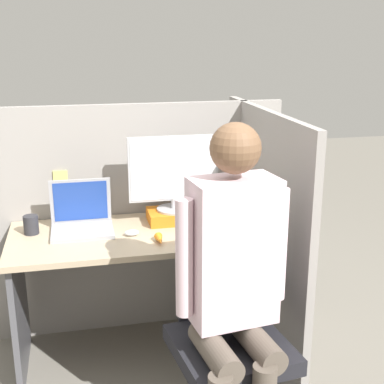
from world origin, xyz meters
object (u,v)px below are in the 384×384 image
at_px(coffee_mug, 235,205).
at_px(paper_box, 174,216).
at_px(stapler, 235,222).
at_px(carrot_toy, 160,240).
at_px(monitor, 174,172).
at_px(pen_cup, 31,225).
at_px(laptop, 82,222).
at_px(office_chair, 227,317).
at_px(person, 235,275).

bearing_deg(coffee_mug, paper_box, -172.26).
height_order(stapler, carrot_toy, stapler).
height_order(monitor, stapler, monitor).
bearing_deg(carrot_toy, pen_cup, 156.03).
height_order(laptop, coffee_mug, laptop).
relative_size(monitor, carrot_toy, 3.92).
xyz_separation_m(carrot_toy, office_chair, (0.22, -0.46, -0.20)).
xyz_separation_m(office_chair, person, (-0.02, -0.16, 0.28)).
relative_size(paper_box, stapler, 2.07).
bearing_deg(stapler, carrot_toy, -159.63).
bearing_deg(monitor, laptop, -174.28).
xyz_separation_m(laptop, carrot_toy, (0.37, -0.26, -0.03)).
distance_m(paper_box, office_chair, 0.80).
relative_size(stapler, pen_cup, 1.42).
bearing_deg(laptop, office_chair, -50.59).
xyz_separation_m(person, coffee_mug, (0.30, 0.98, -0.04)).
distance_m(carrot_toy, person, 0.65).
height_order(paper_box, monitor, monitor).
xyz_separation_m(paper_box, coffee_mug, (0.37, 0.05, 0.02)).
height_order(paper_box, stapler, paper_box).
distance_m(carrot_toy, office_chair, 0.55).
height_order(monitor, laptop, monitor).
xyz_separation_m(stapler, coffee_mug, (0.06, 0.20, 0.03)).
height_order(coffee_mug, pen_cup, coffee_mug).
distance_m(monitor, pen_cup, 0.80).
relative_size(paper_box, coffee_mug, 2.70).
xyz_separation_m(paper_box, laptop, (-0.50, -0.05, 0.02)).
distance_m(monitor, stapler, 0.43).
xyz_separation_m(monitor, stapler, (0.31, -0.15, -0.25)).
bearing_deg(paper_box, coffee_mug, 7.74).
height_order(stapler, person, person).
bearing_deg(stapler, monitor, 153.50).
distance_m(monitor, office_chair, 0.90).
xyz_separation_m(office_chair, pen_cup, (-0.85, 0.74, 0.23)).
bearing_deg(pen_cup, person, -47.04).
xyz_separation_m(laptop, office_chair, (0.59, -0.72, -0.24)).
distance_m(laptop, stapler, 0.82).
distance_m(person, coffee_mug, 1.02).
bearing_deg(laptop, paper_box, 5.40).
distance_m(monitor, person, 0.95).
bearing_deg(carrot_toy, monitor, 67.17).
height_order(monitor, carrot_toy, monitor).
xyz_separation_m(laptop, stapler, (0.81, -0.10, -0.03)).
height_order(paper_box, laptop, laptop).
bearing_deg(office_chair, monitor, 96.55).
xyz_separation_m(paper_box, pen_cup, (-0.76, -0.03, 0.02)).
bearing_deg(carrot_toy, coffee_mug, 35.90).
distance_m(stapler, coffee_mug, 0.21).
bearing_deg(monitor, stapler, -26.50).
distance_m(paper_box, monitor, 0.25).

